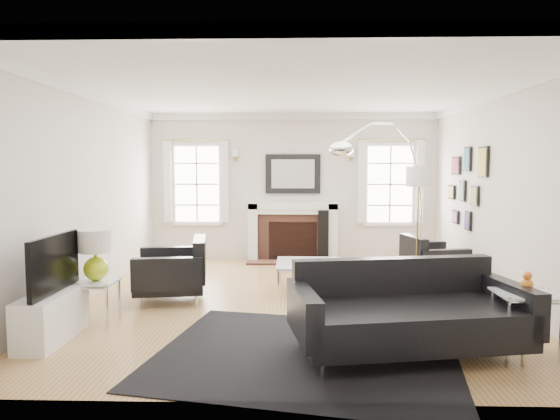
{
  "coord_description": "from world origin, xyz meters",
  "views": [
    {
      "loc": [
        0.03,
        -6.61,
        1.77
      ],
      "look_at": [
        -0.17,
        0.3,
        1.18
      ],
      "focal_mm": 32.0,
      "sensor_mm": 36.0,
      "label": 1
    }
  ],
  "objects_px": {
    "sofa": "(406,313)",
    "armchair_left": "(175,271)",
    "arc_floor_lamp": "(385,192)",
    "coffee_table": "(310,265)",
    "gourd_lamp": "(95,251)",
    "fireplace": "(293,232)",
    "armchair_right": "(430,261)"
  },
  "relations": [
    {
      "from": "sofa",
      "to": "armchair_left",
      "type": "relative_size",
      "value": 2.02
    },
    {
      "from": "armchair_left",
      "to": "arc_floor_lamp",
      "type": "xyz_separation_m",
      "value": [
        3.01,
        1.34,
        1.01
      ]
    },
    {
      "from": "armchair_left",
      "to": "coffee_table",
      "type": "height_order",
      "value": "armchair_left"
    },
    {
      "from": "coffee_table",
      "to": "arc_floor_lamp",
      "type": "distance_m",
      "value": 1.78
    },
    {
      "from": "gourd_lamp",
      "to": "fireplace",
      "type": "bearing_deg",
      "value": 60.85
    },
    {
      "from": "sofa",
      "to": "armchair_right",
      "type": "height_order",
      "value": "sofa"
    },
    {
      "from": "coffee_table",
      "to": "arc_floor_lamp",
      "type": "xyz_separation_m",
      "value": [
        1.2,
        0.85,
        1.0
      ]
    },
    {
      "from": "fireplace",
      "to": "arc_floor_lamp",
      "type": "xyz_separation_m",
      "value": [
        1.45,
        -1.52,
        0.85
      ]
    },
    {
      "from": "fireplace",
      "to": "sofa",
      "type": "relative_size",
      "value": 0.74
    },
    {
      "from": "sofa",
      "to": "arc_floor_lamp",
      "type": "distance_m",
      "value": 3.38
    },
    {
      "from": "sofa",
      "to": "armchair_right",
      "type": "distance_m",
      "value": 3.21
    },
    {
      "from": "sofa",
      "to": "arc_floor_lamp",
      "type": "xyz_separation_m",
      "value": [
        0.35,
        3.21,
        1.01
      ]
    },
    {
      "from": "sofa",
      "to": "gourd_lamp",
      "type": "xyz_separation_m",
      "value": [
        -3.3,
        0.79,
        0.45
      ]
    },
    {
      "from": "sofa",
      "to": "armchair_left",
      "type": "height_order",
      "value": "sofa"
    },
    {
      "from": "fireplace",
      "to": "arc_floor_lamp",
      "type": "height_order",
      "value": "arc_floor_lamp"
    },
    {
      "from": "gourd_lamp",
      "to": "armchair_left",
      "type": "bearing_deg",
      "value": 59.75
    },
    {
      "from": "fireplace",
      "to": "gourd_lamp",
      "type": "xyz_separation_m",
      "value": [
        -2.2,
        -3.94,
        0.29
      ]
    },
    {
      "from": "coffee_table",
      "to": "gourd_lamp",
      "type": "height_order",
      "value": "gourd_lamp"
    },
    {
      "from": "armchair_left",
      "to": "arc_floor_lamp",
      "type": "bearing_deg",
      "value": 23.95
    },
    {
      "from": "armchair_left",
      "to": "arc_floor_lamp",
      "type": "distance_m",
      "value": 3.45
    },
    {
      "from": "coffee_table",
      "to": "armchair_right",
      "type": "bearing_deg",
      "value": 19.66
    },
    {
      "from": "sofa",
      "to": "fireplace",
      "type": "bearing_deg",
      "value": 103.04
    },
    {
      "from": "armchair_left",
      "to": "coffee_table",
      "type": "relative_size",
      "value": 1.2
    },
    {
      "from": "gourd_lamp",
      "to": "arc_floor_lamp",
      "type": "xyz_separation_m",
      "value": [
        3.65,
        2.43,
        0.56
      ]
    },
    {
      "from": "armchair_left",
      "to": "coffee_table",
      "type": "bearing_deg",
      "value": 14.94
    },
    {
      "from": "armchair_right",
      "to": "arc_floor_lamp",
      "type": "bearing_deg",
      "value": 165.48
    },
    {
      "from": "armchair_left",
      "to": "arc_floor_lamp",
      "type": "height_order",
      "value": "arc_floor_lamp"
    },
    {
      "from": "armchair_right",
      "to": "gourd_lamp",
      "type": "distance_m",
      "value": 4.91
    },
    {
      "from": "armchair_right",
      "to": "arc_floor_lamp",
      "type": "distance_m",
      "value": 1.28
    },
    {
      "from": "fireplace",
      "to": "gourd_lamp",
      "type": "distance_m",
      "value": 4.53
    },
    {
      "from": "armchair_right",
      "to": "coffee_table",
      "type": "bearing_deg",
      "value": -160.34
    },
    {
      "from": "fireplace",
      "to": "armchair_right",
      "type": "distance_m",
      "value": 2.74
    }
  ]
}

